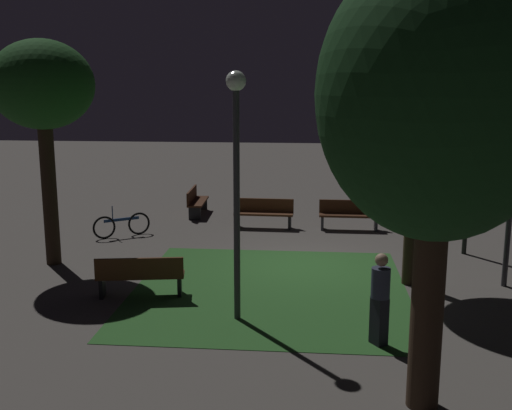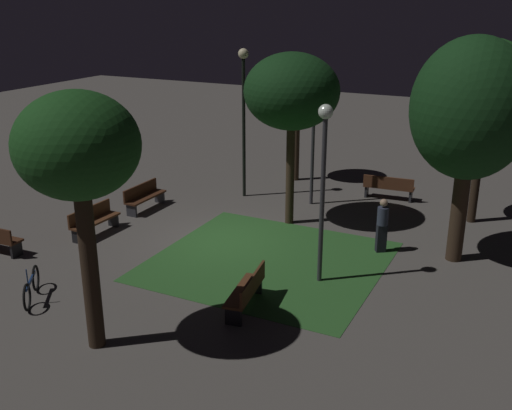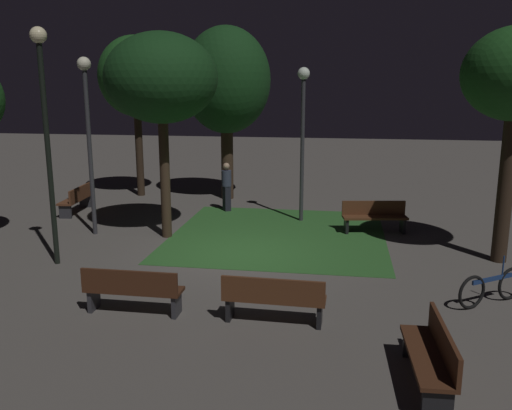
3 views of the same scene
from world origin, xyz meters
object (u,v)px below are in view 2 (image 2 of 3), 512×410
(bench_path_side, at_px, (247,290))
(lamp_post_plaza_west, at_px, (314,113))
(bicycle, at_px, (31,287))
(bench_back_row, at_px, (144,196))
(lamp_post_near_wall, at_px, (324,165))
(tree_back_right, at_px, (292,92))
(tree_near_wall, at_px, (471,110))
(bench_near_trees, at_px, (389,187))
(bench_corner, at_px, (93,220))
(pedestrian, at_px, (382,224))
(tree_back_left, at_px, (488,88))
(lamp_post_plaza_east, at_px, (244,100))
(tree_lawn_side, at_px, (78,150))
(tree_tall_center, at_px, (298,87))

(bench_path_side, bearing_deg, lamp_post_plaza_west, -169.60)
(bench_path_side, bearing_deg, bicycle, -68.52)
(bench_back_row, distance_m, lamp_post_near_wall, 8.25)
(tree_back_right, relative_size, lamp_post_plaza_west, 1.13)
(bench_back_row, bearing_deg, tree_near_wall, 92.39)
(tree_back_right, bearing_deg, bench_near_trees, 148.93)
(bench_back_row, bearing_deg, bench_corner, 0.00)
(pedestrian, bearing_deg, bench_near_trees, -167.94)
(bench_path_side, height_order, tree_back_left, tree_back_left)
(lamp_post_plaza_west, relative_size, lamp_post_plaza_east, 0.91)
(tree_back_left, bearing_deg, tree_lawn_side, -28.50)
(bench_corner, bearing_deg, bicycle, 20.66)
(tree_back_left, distance_m, bicycle, 14.20)
(bench_corner, bearing_deg, tree_back_right, 125.56)
(bench_back_row, height_order, tree_near_wall, tree_near_wall)
(bench_path_side, distance_m, tree_lawn_side, 5.16)
(bench_corner, height_order, lamp_post_near_wall, lamp_post_near_wall)
(bench_back_row, relative_size, lamp_post_near_wall, 0.39)
(bench_near_trees, height_order, lamp_post_plaza_west, lamp_post_plaza_west)
(bench_near_trees, xyz_separation_m, bench_path_side, (9.45, -0.91, 0.00))
(pedestrian, bearing_deg, tree_back_right, -106.57)
(tree_back_right, height_order, bicycle, tree_back_right)
(tree_lawn_side, bearing_deg, bicycle, -107.50)
(tree_back_right, distance_m, lamp_post_near_wall, 4.39)
(bench_corner, distance_m, tree_lawn_side, 7.47)
(tree_lawn_side, height_order, lamp_post_plaza_east, tree_lawn_side)
(bench_corner, relative_size, tree_tall_center, 0.38)
(bicycle, bearing_deg, tree_back_right, 155.06)
(tree_back_right, xyz_separation_m, pedestrian, (0.98, 3.30, -3.39))
(bench_near_trees, bearing_deg, lamp_post_plaza_east, -68.13)
(tree_near_wall, xyz_separation_m, pedestrian, (0.40, -1.98, -3.36))
(tree_back_left, height_order, bicycle, tree_back_left)
(lamp_post_plaza_west, bearing_deg, tree_back_right, 1.41)
(bench_near_trees, xyz_separation_m, lamp_post_plaza_west, (1.70, -2.33, 2.77))
(bench_back_row, distance_m, bench_path_side, 7.91)
(tree_lawn_side, height_order, tree_back_right, tree_back_right)
(lamp_post_plaza_west, bearing_deg, lamp_post_plaza_east, -84.15)
(bench_back_row, relative_size, pedestrian, 1.12)
(bench_back_row, height_order, tree_tall_center, tree_tall_center)
(tree_near_wall, distance_m, tree_back_right, 5.31)
(bench_near_trees, height_order, tree_back_left, tree_back_left)
(bench_near_trees, bearing_deg, tree_back_left, 71.49)
(tree_lawn_side, xyz_separation_m, lamp_post_plaza_east, (-10.28, -1.82, -0.71))
(tree_tall_center, relative_size, lamp_post_plaza_east, 0.90)
(tree_tall_center, xyz_separation_m, tree_back_right, (4.57, 1.70, 0.54))
(tree_back_right, bearing_deg, tree_tall_center, -159.63)
(bench_corner, bearing_deg, tree_tall_center, 157.77)
(bench_path_side, xyz_separation_m, bicycle, (1.93, -4.90, -0.14))
(bench_corner, xyz_separation_m, lamp_post_plaza_east, (-5.42, 2.43, 3.06))
(tree_back_left, xyz_separation_m, lamp_post_near_wall, (6.29, -2.94, -1.24))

